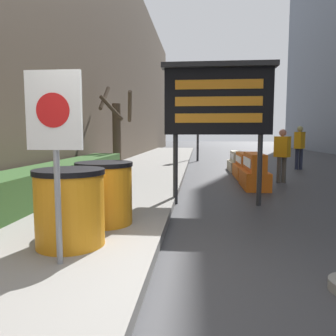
% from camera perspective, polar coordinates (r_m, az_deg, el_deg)
% --- Properties ---
extents(ground_plane, '(120.00, 120.00, 0.00)m').
position_cam_1_polar(ground_plane, '(3.19, -4.11, -21.46)').
color(ground_plane, '#38383A').
extents(building_left_facade, '(0.40, 50.40, 10.42)m').
position_cam_1_polar(building_left_facade, '(13.72, -12.70, 21.68)').
color(building_left_facade, brown).
rests_on(building_left_facade, ground_plane).
extents(hedge_strip, '(0.90, 7.85, 0.64)m').
position_cam_1_polar(hedge_strip, '(8.02, -18.16, -1.48)').
color(hedge_strip, '#335628').
rests_on(hedge_strip, sidewalk_left).
extents(bare_tree, '(1.20, 1.22, 3.09)m').
position_cam_1_polar(bare_tree, '(12.16, -8.95, 6.71)').
color(bare_tree, '#4C3D2D').
rests_on(bare_tree, sidewalk_left).
extents(barrel_drum_foreground, '(0.83, 0.83, 0.91)m').
position_cam_1_polar(barrel_drum_foreground, '(4.05, -16.71, -6.55)').
color(barrel_drum_foreground, orange).
rests_on(barrel_drum_foreground, sidewalk_left).
extents(barrel_drum_middle, '(0.83, 0.83, 0.91)m').
position_cam_1_polar(barrel_drum_middle, '(4.90, -11.00, -4.27)').
color(barrel_drum_middle, orange).
rests_on(barrel_drum_middle, sidewalk_left).
extents(warning_sign, '(0.56, 0.08, 1.93)m').
position_cam_1_polar(warning_sign, '(3.39, -19.13, 6.33)').
color(warning_sign, gray).
rests_on(warning_sign, sidewalk_left).
extents(message_board, '(2.27, 0.36, 2.86)m').
position_cam_1_polar(message_board, '(6.79, 8.71, 11.47)').
color(message_board, '#28282B').
rests_on(message_board, ground_plane).
extents(jersey_barrier_orange_far, '(0.64, 1.62, 0.94)m').
position_cam_1_polar(jersey_barrier_orange_far, '(9.19, 14.76, -0.78)').
color(jersey_barrier_orange_far, orange).
rests_on(jersey_barrier_orange_far, ground_plane).
extents(jersey_barrier_orange_near, '(0.58, 1.71, 0.83)m').
position_cam_1_polar(jersey_barrier_orange_near, '(11.21, 13.05, 0.21)').
color(jersey_barrier_orange_near, orange).
rests_on(jersey_barrier_orange_near, ground_plane).
extents(jersey_barrier_cream, '(0.62, 1.66, 0.77)m').
position_cam_1_polar(jersey_barrier_cream, '(13.24, 11.86, 0.98)').
color(jersey_barrier_cream, beige).
rests_on(jersey_barrier_cream, ground_plane).
extents(traffic_cone_near, '(0.42, 0.42, 0.75)m').
position_cam_1_polar(traffic_cone_near, '(9.87, 16.23, -0.64)').
color(traffic_cone_near, black).
rests_on(traffic_cone_near, ground_plane).
extents(traffic_light_near_curb, '(0.28, 0.44, 4.53)m').
position_cam_1_polar(traffic_light_near_curb, '(17.56, 5.26, 11.84)').
color(traffic_light_near_curb, '#2D2D30').
rests_on(traffic_light_near_curb, ground_plane).
extents(pedestrian_worker, '(0.48, 0.46, 1.60)m').
position_cam_1_polar(pedestrian_worker, '(10.36, 19.26, 2.77)').
color(pedestrian_worker, '#514C42').
rests_on(pedestrian_worker, ground_plane).
extents(pedestrian_passerby, '(0.51, 0.54, 1.77)m').
position_cam_1_polar(pedestrian_passerby, '(14.48, 21.92, 3.91)').
color(pedestrian_passerby, '#23283D').
rests_on(pedestrian_passerby, ground_plane).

